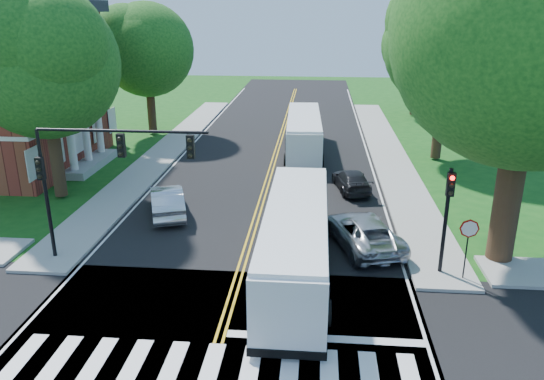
# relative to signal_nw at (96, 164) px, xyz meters

# --- Properties ---
(ground) EXTENTS (140.00, 140.00, 0.00)m
(ground) POSITION_rel_signal_nw_xyz_m (5.86, -6.43, -4.38)
(ground) COLOR #114713
(ground) RESTS_ON ground
(road) EXTENTS (14.00, 96.00, 0.01)m
(road) POSITION_rel_signal_nw_xyz_m (5.86, 11.57, -4.37)
(road) COLOR black
(road) RESTS_ON ground
(cross_road) EXTENTS (60.00, 12.00, 0.01)m
(cross_road) POSITION_rel_signal_nw_xyz_m (5.86, -6.43, -4.37)
(cross_road) COLOR black
(cross_road) RESTS_ON ground
(center_line) EXTENTS (0.36, 70.00, 0.01)m
(center_line) POSITION_rel_signal_nw_xyz_m (5.86, 15.57, -4.36)
(center_line) COLOR gold
(center_line) RESTS_ON road
(edge_line_w) EXTENTS (0.12, 70.00, 0.01)m
(edge_line_w) POSITION_rel_signal_nw_xyz_m (-0.94, 15.57, -4.36)
(edge_line_w) COLOR silver
(edge_line_w) RESTS_ON road
(edge_line_e) EXTENTS (0.12, 70.00, 0.01)m
(edge_line_e) POSITION_rel_signal_nw_xyz_m (12.66, 15.57, -4.36)
(edge_line_e) COLOR silver
(edge_line_e) RESTS_ON road
(crosswalk) EXTENTS (12.60, 3.00, 0.01)m
(crosswalk) POSITION_rel_signal_nw_xyz_m (5.86, -6.93, -4.36)
(crosswalk) COLOR silver
(crosswalk) RESTS_ON road
(stop_bar) EXTENTS (6.60, 0.40, 0.01)m
(stop_bar) POSITION_rel_signal_nw_xyz_m (9.36, -4.83, -4.36)
(stop_bar) COLOR silver
(stop_bar) RESTS_ON road
(sidewalk_nw) EXTENTS (2.60, 40.00, 0.15)m
(sidewalk_nw) POSITION_rel_signal_nw_xyz_m (-2.44, 18.57, -4.30)
(sidewalk_nw) COLOR gray
(sidewalk_nw) RESTS_ON ground
(sidewalk_ne) EXTENTS (2.60, 40.00, 0.15)m
(sidewalk_ne) POSITION_rel_signal_nw_xyz_m (14.16, 18.57, -4.30)
(sidewalk_ne) COLOR gray
(sidewalk_ne) RESTS_ON ground
(tree_ne_big) EXTENTS (10.80, 10.80, 14.91)m
(tree_ne_big) POSITION_rel_signal_nw_xyz_m (16.86, 1.57, 5.24)
(tree_ne_big) COLOR #362015
(tree_ne_big) RESTS_ON ground
(tree_west_near) EXTENTS (8.00, 8.00, 11.40)m
(tree_west_near) POSITION_rel_signal_nw_xyz_m (-5.64, 7.57, 3.15)
(tree_west_near) COLOR #362015
(tree_west_near) RESTS_ON ground
(tree_west_far) EXTENTS (7.60, 7.60, 10.67)m
(tree_west_far) POSITION_rel_signal_nw_xyz_m (-5.14, 23.57, 2.62)
(tree_west_far) COLOR #362015
(tree_west_far) RESTS_ON ground
(tree_east_mid) EXTENTS (8.40, 8.40, 11.93)m
(tree_east_mid) POSITION_rel_signal_nw_xyz_m (17.36, 17.57, 3.48)
(tree_east_mid) COLOR #362015
(tree_east_mid) RESTS_ON ground
(tree_east_far) EXTENTS (7.20, 7.20, 10.34)m
(tree_east_far) POSITION_rel_signal_nw_xyz_m (18.36, 33.57, 2.48)
(tree_east_far) COLOR #362015
(tree_east_far) RESTS_ON ground
(signal_nw) EXTENTS (7.15, 0.46, 5.66)m
(signal_nw) POSITION_rel_signal_nw_xyz_m (0.00, 0.00, 0.00)
(signal_nw) COLOR black
(signal_nw) RESTS_ON ground
(signal_ne) EXTENTS (0.30, 0.46, 4.40)m
(signal_ne) POSITION_rel_signal_nw_xyz_m (14.06, 0.01, -1.41)
(signal_ne) COLOR black
(signal_ne) RESTS_ON ground
(stop_sign) EXTENTS (0.76, 0.08, 2.53)m
(stop_sign) POSITION_rel_signal_nw_xyz_m (14.86, -0.45, -2.35)
(stop_sign) COLOR black
(stop_sign) RESTS_ON ground
(bus_lead) EXTENTS (2.80, 11.42, 2.95)m
(bus_lead) POSITION_rel_signal_nw_xyz_m (8.15, -0.54, -2.81)
(bus_lead) COLOR silver
(bus_lead) RESTS_ON road
(bus_follow) EXTENTS (2.99, 11.18, 2.87)m
(bus_follow) POSITION_rel_signal_nw_xyz_m (7.90, 18.39, -2.85)
(bus_follow) COLOR silver
(bus_follow) RESTS_ON road
(hatchback) EXTENTS (3.03, 4.90, 1.53)m
(hatchback) POSITION_rel_signal_nw_xyz_m (1.15, 5.52, -3.60)
(hatchback) COLOR #B9BCC1
(hatchback) RESTS_ON road
(suv) EXTENTS (3.82, 5.73, 1.46)m
(suv) POSITION_rel_signal_nw_xyz_m (11.12, 2.43, -3.64)
(suv) COLOR #B1B3B9
(suv) RESTS_ON road
(dark_sedan) EXTENTS (2.45, 4.47, 1.23)m
(dark_sedan) POSITION_rel_signal_nw_xyz_m (10.99, 10.28, -3.75)
(dark_sedan) COLOR black
(dark_sedan) RESTS_ON road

